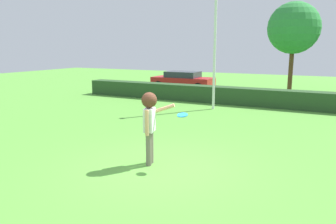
% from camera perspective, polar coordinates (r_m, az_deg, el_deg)
% --- Properties ---
extents(ground_plane, '(60.00, 60.00, 0.00)m').
position_cam_1_polar(ground_plane, '(8.00, -1.35, -9.75)').
color(ground_plane, '#569D39').
extents(person, '(0.71, 0.69, 1.81)m').
position_cam_1_polar(person, '(7.93, -3.21, -0.97)').
color(person, '#74665C').
rests_on(person, ground).
extents(frisbee, '(0.25, 0.25, 0.07)m').
position_cam_1_polar(frisbee, '(7.74, 2.52, -0.52)').
color(frisbee, '#268CE5').
extents(lamppost, '(0.24, 0.24, 5.54)m').
position_cam_1_polar(lamppost, '(15.34, 8.20, 11.91)').
color(lamppost, silver).
rests_on(lamppost, ground).
extents(hedge_row, '(19.66, 0.90, 0.86)m').
position_cam_1_polar(hedge_row, '(16.89, 14.52, 2.57)').
color(hedge_row, '#284824').
rests_on(hedge_row, ground).
extents(parked_car_red, '(4.21, 1.82, 1.25)m').
position_cam_1_polar(parked_car_red, '(22.68, 2.60, 5.68)').
color(parked_car_red, '#B21E1E').
rests_on(parked_car_red, ground).
extents(birch_tree, '(3.05, 3.05, 5.53)m').
position_cam_1_polar(birch_tree, '(21.32, 21.11, 13.50)').
color(birch_tree, brown).
rests_on(birch_tree, ground).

